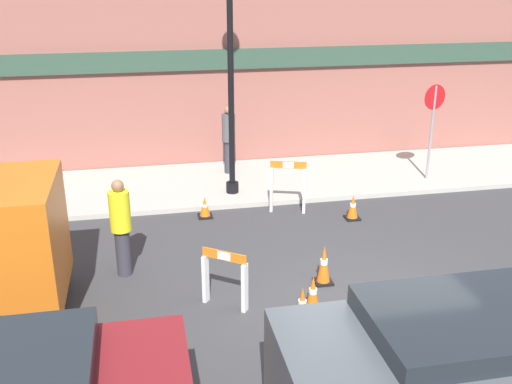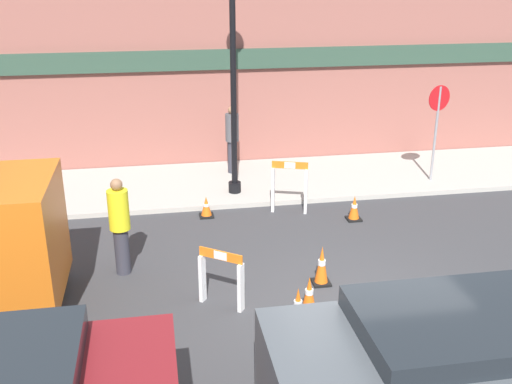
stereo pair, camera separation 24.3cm
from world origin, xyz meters
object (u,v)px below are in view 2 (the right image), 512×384
(stop_sign, at_px, (437,118))
(person_worker, at_px, (120,224))
(streetlamp_post, at_px, (233,27))
(person_pedestrian, at_px, (232,137))
(parked_car_1, at_px, (462,367))

(stop_sign, relative_size, person_worker, 1.34)
(person_worker, bearing_deg, stop_sign, 15.52)
(streetlamp_post, distance_m, person_pedestrian, 3.11)
(person_worker, bearing_deg, parked_car_1, -59.08)
(person_pedestrian, bearing_deg, person_worker, 64.79)
(person_worker, relative_size, person_pedestrian, 1.02)
(stop_sign, height_order, parked_car_1, stop_sign)
(streetlamp_post, distance_m, person_worker, 5.00)
(person_pedestrian, bearing_deg, streetlamp_post, 87.45)
(person_pedestrian, bearing_deg, stop_sign, 166.75)
(person_pedestrian, relative_size, parked_car_1, 0.40)
(streetlamp_post, xyz_separation_m, person_worker, (-2.42, -3.31, -2.86))
(person_worker, bearing_deg, streetlamp_post, 44.72)
(streetlamp_post, height_order, person_worker, streetlamp_post)
(streetlamp_post, height_order, parked_car_1, streetlamp_post)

